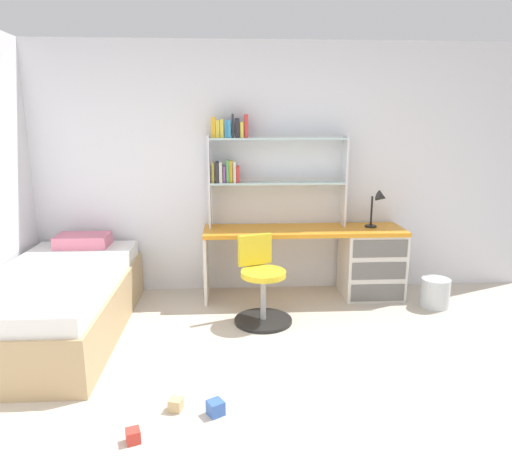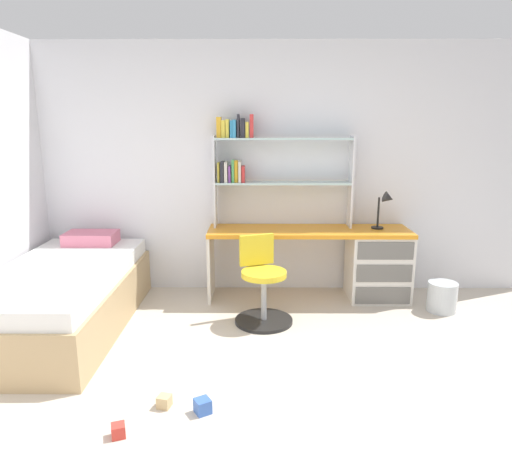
# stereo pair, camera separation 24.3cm
# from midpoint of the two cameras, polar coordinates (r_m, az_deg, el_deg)

# --- Properties ---
(ground_plane) EXTENTS (5.70, 5.98, 0.02)m
(ground_plane) POSITION_cam_midpoint_polar(r_m,az_deg,el_deg) (2.96, 5.41, -22.90)
(ground_plane) COLOR beige
(room_shell) EXTENTS (5.70, 5.98, 2.54)m
(room_shell) POSITION_cam_midpoint_polar(r_m,az_deg,el_deg) (3.76, -14.76, 5.82)
(room_shell) COLOR silver
(room_shell) RESTS_ON ground_plane
(desk) EXTENTS (2.01, 0.53, 0.72)m
(desk) POSITION_cam_midpoint_polar(r_m,az_deg,el_deg) (4.91, 13.90, -2.81)
(desk) COLOR orange
(desk) RESTS_ON ground_plane
(bookshelf_hutch) EXTENTS (1.39, 0.22, 1.11)m
(bookshelf_hutch) POSITION_cam_midpoint_polar(r_m,az_deg,el_deg) (4.74, 2.16, 9.15)
(bookshelf_hutch) COLOR silver
(bookshelf_hutch) RESTS_ON desk
(desk_lamp) EXTENTS (0.20, 0.17, 0.38)m
(desk_lamp) POSITION_cam_midpoint_polar(r_m,az_deg,el_deg) (4.84, 16.85, 3.76)
(desk_lamp) COLOR black
(desk_lamp) RESTS_ON desk
(swivel_chair) EXTENTS (0.52, 0.52, 0.77)m
(swivel_chair) POSITION_cam_midpoint_polar(r_m,az_deg,el_deg) (4.23, 2.46, -6.43)
(swivel_chair) COLOR black
(swivel_chair) RESTS_ON ground_plane
(bed_platform) EXTENTS (1.03, 2.07, 0.68)m
(bed_platform) POSITION_cam_midpoint_polar(r_m,az_deg,el_deg) (4.38, -20.82, -6.90)
(bed_platform) COLOR tan
(bed_platform) RESTS_ON ground_plane
(waste_bin) EXTENTS (0.27, 0.27, 0.28)m
(waste_bin) POSITION_cam_midpoint_polar(r_m,az_deg,el_deg) (4.88, 22.94, -6.76)
(waste_bin) COLOR silver
(waste_bin) RESTS_ON ground_plane
(toy_block_blue_0) EXTENTS (0.12, 0.12, 0.09)m
(toy_block_blue_0) POSITION_cam_midpoint_polar(r_m,az_deg,el_deg) (3.10, -4.11, -19.83)
(toy_block_blue_0) COLOR #3860B7
(toy_block_blue_0) RESTS_ON ground_plane
(toy_block_red_1) EXTENTS (0.10, 0.10, 0.08)m
(toy_block_red_1) POSITION_cam_midpoint_polar(r_m,az_deg,el_deg) (2.98, -13.94, -21.88)
(toy_block_red_1) COLOR red
(toy_block_red_1) RESTS_ON ground_plane
(toy_block_natural_2) EXTENTS (0.10, 0.10, 0.08)m
(toy_block_natural_2) POSITION_cam_midpoint_polar(r_m,az_deg,el_deg) (3.18, -8.77, -19.16)
(toy_block_natural_2) COLOR tan
(toy_block_natural_2) RESTS_ON ground_plane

